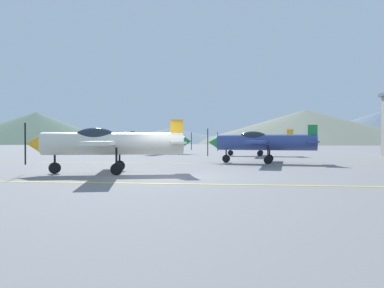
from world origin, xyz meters
TOP-DOWN VIEW (x-y plane):
  - ground_plane at (0.00, 0.00)m, footprint 400.00×400.00m
  - apron_line_near at (0.00, -3.01)m, footprint 80.00×0.16m
  - apron_line_far at (0.00, 7.78)m, footprint 80.00×0.16m
  - airplane_near at (-2.89, 0.74)m, footprint 7.35×8.35m
  - airplane_mid at (4.75, 9.00)m, footprint 7.34×8.41m
  - airplane_far at (4.93, 19.97)m, footprint 7.32×8.41m
  - airplane_back at (-5.30, 24.28)m, footprint 7.34×8.41m
  - hill_left at (-70.50, 113.10)m, footprint 62.62×62.62m
  - hill_centerleft at (-23.22, 133.11)m, footprint 62.82×62.82m
  - hill_centerright at (29.37, 127.11)m, footprint 89.27×89.27m

SIDE VIEW (x-z plane):
  - ground_plane at x=0.00m, z-range 0.00..0.00m
  - apron_line_near at x=0.00m, z-range 0.00..0.01m
  - apron_line_far at x=0.00m, z-range 0.00..0.01m
  - airplane_near at x=-2.89m, z-range 0.16..2.67m
  - airplane_mid at x=4.75m, z-range 0.16..2.67m
  - airplane_far at x=4.93m, z-range 0.16..2.67m
  - airplane_back at x=-5.30m, z-range 0.16..2.67m
  - hill_centerleft at x=-23.22m, z-range 0.00..6.23m
  - hill_left at x=-70.50m, z-range 0.00..11.71m
  - hill_centerright at x=29.37m, z-range 0.00..12.75m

